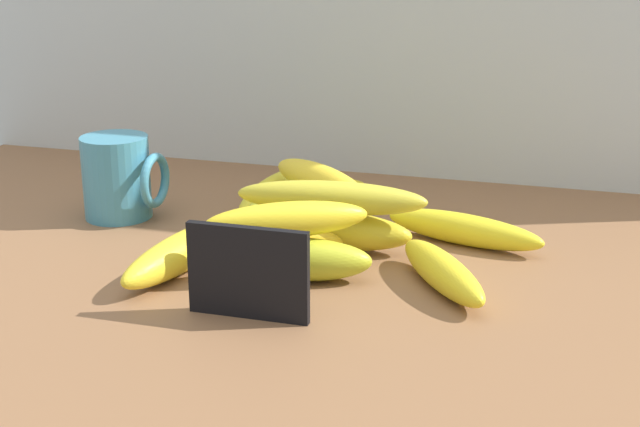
{
  "coord_description": "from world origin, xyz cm",
  "views": [
    {
      "loc": [
        29.96,
        -78.65,
        36.67
      ],
      "look_at": [
        5.59,
        4.63,
        8.0
      ],
      "focal_mm": 50.94,
      "sensor_mm": 36.0,
      "label": 1
    }
  ],
  "objects_px": {
    "coffee_mug": "(119,177)",
    "banana_3": "(324,229)",
    "banana_9": "(314,200)",
    "banana_13": "(320,180)",
    "banana_0": "(275,194)",
    "banana_11": "(287,220)",
    "banana_12": "(331,198)",
    "banana_5": "(270,211)",
    "chalkboard_sign": "(248,276)",
    "banana_7": "(181,252)",
    "banana_1": "(293,259)",
    "banana_4": "(464,229)",
    "banana_10": "(442,272)",
    "banana_8": "(330,216)",
    "banana_2": "(266,241)",
    "banana_6": "(303,194)"
  },
  "relations": [
    {
      "from": "chalkboard_sign",
      "to": "banana_4",
      "type": "distance_m",
      "value": 0.29
    },
    {
      "from": "banana_2",
      "to": "banana_8",
      "type": "xyz_separation_m",
      "value": [
        0.04,
        0.09,
        0.0
      ]
    },
    {
      "from": "banana_12",
      "to": "banana_13",
      "type": "relative_size",
      "value": 1.25
    },
    {
      "from": "banana_11",
      "to": "chalkboard_sign",
      "type": "bearing_deg",
      "value": -92.97
    },
    {
      "from": "banana_4",
      "to": "banana_10",
      "type": "height_order",
      "value": "same"
    },
    {
      "from": "coffee_mug",
      "to": "banana_11",
      "type": "height_order",
      "value": "coffee_mug"
    },
    {
      "from": "banana_1",
      "to": "banana_4",
      "type": "bearing_deg",
      "value": 45.46
    },
    {
      "from": "banana_9",
      "to": "banana_7",
      "type": "bearing_deg",
      "value": -111.09
    },
    {
      "from": "banana_0",
      "to": "banana_8",
      "type": "distance_m",
      "value": 0.1
    },
    {
      "from": "banana_6",
      "to": "banana_11",
      "type": "bearing_deg",
      "value": -76.53
    },
    {
      "from": "chalkboard_sign",
      "to": "banana_9",
      "type": "xyz_separation_m",
      "value": [
        -0.03,
        0.28,
        -0.02
      ]
    },
    {
      "from": "banana_6",
      "to": "banana_13",
      "type": "relative_size",
      "value": 0.99
    },
    {
      "from": "banana_4",
      "to": "banana_9",
      "type": "xyz_separation_m",
      "value": [
        -0.18,
        0.05,
        0.0
      ]
    },
    {
      "from": "chalkboard_sign",
      "to": "banana_9",
      "type": "distance_m",
      "value": 0.29
    },
    {
      "from": "chalkboard_sign",
      "to": "banana_3",
      "type": "relative_size",
      "value": 0.58
    },
    {
      "from": "banana_3",
      "to": "banana_10",
      "type": "height_order",
      "value": "banana_3"
    },
    {
      "from": "banana_7",
      "to": "banana_11",
      "type": "distance_m",
      "value": 0.12
    },
    {
      "from": "banana_5",
      "to": "banana_12",
      "type": "xyz_separation_m",
      "value": [
        0.09,
        -0.05,
        0.04
      ]
    },
    {
      "from": "chalkboard_sign",
      "to": "banana_10",
      "type": "bearing_deg",
      "value": 35.87
    },
    {
      "from": "banana_6",
      "to": "banana_10",
      "type": "relative_size",
      "value": 0.99
    },
    {
      "from": "banana_0",
      "to": "banana_10",
      "type": "bearing_deg",
      "value": -37.73
    },
    {
      "from": "banana_3",
      "to": "banana_10",
      "type": "distance_m",
      "value": 0.16
    },
    {
      "from": "banana_2",
      "to": "banana_6",
      "type": "relative_size",
      "value": 1.03
    },
    {
      "from": "chalkboard_sign",
      "to": "banana_13",
      "type": "height_order",
      "value": "chalkboard_sign"
    },
    {
      "from": "coffee_mug",
      "to": "banana_3",
      "type": "relative_size",
      "value": 0.51
    },
    {
      "from": "banana_2",
      "to": "banana_11",
      "type": "relative_size",
      "value": 1.0
    },
    {
      "from": "chalkboard_sign",
      "to": "banana_7",
      "type": "bearing_deg",
      "value": 140.61
    },
    {
      "from": "coffee_mug",
      "to": "banana_7",
      "type": "height_order",
      "value": "coffee_mug"
    },
    {
      "from": "banana_0",
      "to": "banana_6",
      "type": "height_order",
      "value": "banana_0"
    },
    {
      "from": "coffee_mug",
      "to": "banana_13",
      "type": "relative_size",
      "value": 0.61
    },
    {
      "from": "banana_2",
      "to": "banana_13",
      "type": "xyz_separation_m",
      "value": [
        0.03,
        0.09,
        0.04
      ]
    },
    {
      "from": "banana_2",
      "to": "banana_10",
      "type": "distance_m",
      "value": 0.19
    },
    {
      "from": "banana_8",
      "to": "banana_9",
      "type": "relative_size",
      "value": 1.02
    },
    {
      "from": "coffee_mug",
      "to": "banana_5",
      "type": "distance_m",
      "value": 0.18
    },
    {
      "from": "banana_1",
      "to": "banana_11",
      "type": "xyz_separation_m",
      "value": [
        -0.01,
        0.0,
        0.04
      ]
    },
    {
      "from": "banana_0",
      "to": "banana_11",
      "type": "bearing_deg",
      "value": -67.73
    },
    {
      "from": "coffee_mug",
      "to": "banana_6",
      "type": "distance_m",
      "value": 0.22
    },
    {
      "from": "banana_8",
      "to": "banana_9",
      "type": "distance_m",
      "value": 0.07
    },
    {
      "from": "banana_0",
      "to": "banana_7",
      "type": "xyz_separation_m",
      "value": [
        -0.03,
        -0.2,
        -0.0
      ]
    },
    {
      "from": "banana_11",
      "to": "banana_12",
      "type": "bearing_deg",
      "value": 74.55
    },
    {
      "from": "banana_3",
      "to": "banana_4",
      "type": "relative_size",
      "value": 1.05
    },
    {
      "from": "banana_0",
      "to": "banana_2",
      "type": "distance_m",
      "value": 0.15
    },
    {
      "from": "banana_3",
      "to": "banana_13",
      "type": "distance_m",
      "value": 0.07
    },
    {
      "from": "banana_7",
      "to": "banana_11",
      "type": "relative_size",
      "value": 1.16
    },
    {
      "from": "banana_1",
      "to": "banana_4",
      "type": "xyz_separation_m",
      "value": [
        0.14,
        0.15,
        -0.0
      ]
    },
    {
      "from": "banana_3",
      "to": "banana_10",
      "type": "xyz_separation_m",
      "value": [
        0.14,
        -0.07,
        -0.0
      ]
    },
    {
      "from": "banana_9",
      "to": "banana_13",
      "type": "height_order",
      "value": "banana_13"
    },
    {
      "from": "banana_11",
      "to": "banana_4",
      "type": "bearing_deg",
      "value": 44.06
    },
    {
      "from": "banana_3",
      "to": "banana_9",
      "type": "height_order",
      "value": "banana_3"
    },
    {
      "from": "banana_3",
      "to": "banana_11",
      "type": "height_order",
      "value": "banana_11"
    }
  ]
}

